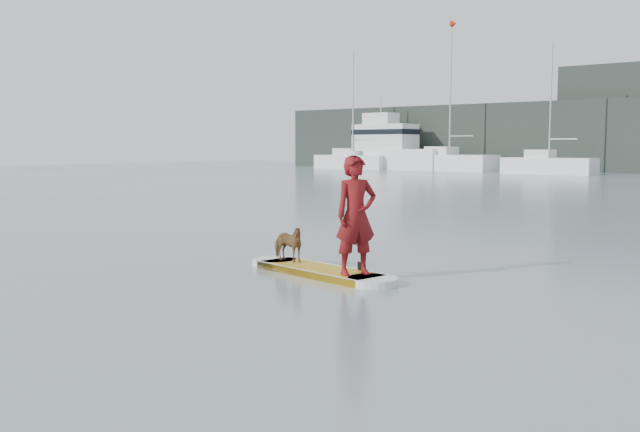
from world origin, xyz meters
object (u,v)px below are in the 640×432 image
Objects in this scene: paddler at (356,215)px; sailboat_c at (548,164)px; paddleboard at (320,271)px; sailboat_a at (352,161)px; sailboat_b at (449,161)px; dog at (287,243)px; motor_yacht_b at (390,148)px.

sailboat_c is (-13.62, 45.41, -0.33)m from paddler.
paddleboard is at bearing 109.58° from paddler.
sailboat_b is (9.92, 0.67, 0.12)m from sailboat_a.
paddler is 1.85m from dog.
paddleboard is 0.30× the size of motor_yacht_b.
paddler is 0.17× the size of sailboat_a.
sailboat_b is at bearing 125.65° from paddleboard.
dog is at bearing 109.58° from paddler.
sailboat_a is 0.86× the size of sailboat_b.
paddler is at bearing -96.30° from dog.
sailboat_c is at bearing -2.95° from sailboat_a.
paddleboard is 47.03m from sailboat_c.
sailboat_c reaches higher than paddleboard.
sailboat_b is at bearing 55.99° from paddler.
sailboat_a is at bearing 135.06° from paddleboard.
paddleboard is 0.32× the size of sailboat_c.
paddler is at bearing -54.07° from sailboat_a.
sailboat_b reaches higher than motor_yacht_b.
sailboat_c is (-12.78, 45.26, 0.69)m from paddleboard.
paddleboard is 55.87m from motor_yacht_b.
sailboat_a reaches higher than dog.
sailboat_a reaches higher than paddler.
sailboat_c is (-11.91, 45.10, 0.31)m from dog.
paddleboard is 1.33m from paddler.
sailboat_b reaches higher than paddleboard.
sailboat_c is 0.94× the size of motor_yacht_b.
paddler is 0.19× the size of sailboat_c.
paddleboard is 0.96m from dog.
sailboat_b is at bearing 171.26° from sailboat_c.
paddleboard is 4.28× the size of dog.
motor_yacht_b is at bearing -176.99° from sailboat_b.
dog reaches higher than paddleboard.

